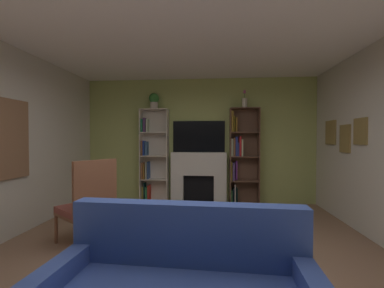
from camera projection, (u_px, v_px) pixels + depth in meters
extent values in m
plane|color=#8B6850|center=(182.00, 272.00, 2.71)|extent=(7.23, 7.23, 0.00)
cube|color=#AFBC69|center=(199.00, 141.00, 5.70)|extent=(5.18, 0.06, 2.75)
cube|color=olive|center=(360.00, 131.00, 3.80)|extent=(0.03, 0.33, 0.40)
cube|color=#6876AC|center=(360.00, 131.00, 3.80)|extent=(0.01, 0.27, 0.34)
cube|color=olive|center=(345.00, 139.00, 4.24)|extent=(0.03, 0.32, 0.46)
cube|color=tan|center=(344.00, 139.00, 4.24)|extent=(0.01, 0.26, 0.40)
cube|color=olive|center=(331.00, 133.00, 4.76)|extent=(0.03, 0.38, 0.45)
cube|color=teal|center=(330.00, 133.00, 4.76)|extent=(0.01, 0.32, 0.39)
cube|color=white|center=(182.00, 9.00, 2.64)|extent=(5.18, 6.14, 0.06)
cube|color=silver|center=(178.00, 189.00, 5.63)|extent=(0.27, 0.21, 0.62)
cube|color=silver|center=(220.00, 189.00, 5.55)|extent=(0.27, 0.21, 0.62)
cube|color=silver|center=(199.00, 164.00, 5.58)|extent=(1.21, 0.21, 0.50)
cube|color=black|center=(199.00, 188.00, 5.66)|extent=(0.67, 0.08, 0.62)
cube|color=#54594E|center=(198.00, 205.00, 5.35)|extent=(1.31, 0.30, 0.03)
cube|color=black|center=(199.00, 137.00, 5.64)|extent=(1.14, 0.06, 0.69)
cube|color=beige|center=(141.00, 156.00, 5.66)|extent=(0.02, 0.27, 2.07)
cube|color=beige|center=(168.00, 156.00, 5.60)|extent=(0.02, 0.27, 2.07)
cube|color=beige|center=(156.00, 156.00, 5.76)|extent=(0.62, 0.02, 2.07)
cube|color=beige|center=(154.00, 202.00, 5.65)|extent=(0.58, 0.27, 0.02)
cube|color=olive|center=(144.00, 194.00, 5.71)|extent=(0.04, 0.16, 0.32)
cube|color=black|center=(145.00, 192.00, 5.70)|extent=(0.02, 0.18, 0.42)
cube|color=#287547|center=(147.00, 194.00, 5.69)|extent=(0.04, 0.20, 0.32)
cube|color=#B12B21|center=(149.00, 193.00, 5.69)|extent=(0.04, 0.19, 0.36)
cube|color=beige|center=(154.00, 179.00, 5.64)|extent=(0.58, 0.27, 0.02)
cube|color=#915936|center=(143.00, 171.00, 5.66)|extent=(0.04, 0.23, 0.36)
cube|color=olive|center=(145.00, 171.00, 5.66)|extent=(0.02, 0.22, 0.33)
cube|color=beige|center=(147.00, 170.00, 5.67)|extent=(0.03, 0.19, 0.37)
cube|color=#2E4882|center=(149.00, 170.00, 5.66)|extent=(0.02, 0.22, 0.38)
cube|color=beige|center=(154.00, 156.00, 5.63)|extent=(0.58, 0.27, 0.02)
cube|color=brown|center=(143.00, 148.00, 5.66)|extent=(0.03, 0.21, 0.32)
cube|color=#203994|center=(144.00, 148.00, 5.67)|extent=(0.03, 0.19, 0.32)
cube|color=#32537D|center=(147.00, 148.00, 5.67)|extent=(0.04, 0.19, 0.31)
cube|color=beige|center=(154.00, 133.00, 5.62)|extent=(0.58, 0.27, 0.02)
cube|color=#206E47|center=(143.00, 126.00, 5.64)|extent=(0.04, 0.22, 0.28)
cube|color=#523663|center=(145.00, 125.00, 5.64)|extent=(0.04, 0.22, 0.31)
cube|color=beige|center=(148.00, 126.00, 5.65)|extent=(0.03, 0.19, 0.29)
cube|color=beige|center=(154.00, 109.00, 5.61)|extent=(0.58, 0.27, 0.02)
cube|color=brown|center=(230.00, 156.00, 5.47)|extent=(0.02, 0.31, 2.07)
cube|color=brown|center=(259.00, 157.00, 5.42)|extent=(0.02, 0.31, 2.07)
cube|color=brown|center=(244.00, 156.00, 5.59)|extent=(0.62, 0.02, 2.07)
cube|color=brown|center=(244.00, 204.00, 5.47)|extent=(0.58, 0.31, 0.02)
cube|color=#39773E|center=(231.00, 197.00, 5.50)|extent=(0.02, 0.25, 0.28)
cube|color=black|center=(233.00, 196.00, 5.53)|extent=(0.04, 0.18, 0.32)
cube|color=beige|center=(235.00, 194.00, 5.50)|extent=(0.02, 0.23, 0.41)
cube|color=black|center=(237.00, 196.00, 5.50)|extent=(0.02, 0.23, 0.33)
cube|color=brown|center=(244.00, 181.00, 5.45)|extent=(0.58, 0.31, 0.02)
cube|color=olive|center=(232.00, 171.00, 5.50)|extent=(0.02, 0.22, 0.39)
cube|color=#523E7C|center=(233.00, 171.00, 5.49)|extent=(0.04, 0.24, 0.38)
cube|color=#58246F|center=(236.00, 170.00, 5.51)|extent=(0.04, 0.18, 0.41)
cube|color=brown|center=(244.00, 157.00, 5.44)|extent=(0.58, 0.31, 0.02)
cube|color=beige|center=(232.00, 147.00, 5.48)|extent=(0.04, 0.24, 0.37)
cube|color=brown|center=(234.00, 147.00, 5.49)|extent=(0.03, 0.21, 0.38)
cube|color=#2C3A99|center=(236.00, 146.00, 5.49)|extent=(0.04, 0.20, 0.41)
cube|color=navy|center=(238.00, 149.00, 5.47)|extent=(0.02, 0.23, 0.29)
cube|color=red|center=(240.00, 146.00, 5.46)|extent=(0.04, 0.25, 0.42)
cube|color=beige|center=(242.00, 148.00, 5.45)|extent=(0.03, 0.25, 0.36)
cube|color=brown|center=(244.00, 132.00, 5.43)|extent=(0.58, 0.31, 0.02)
cube|color=olive|center=(232.00, 122.00, 5.46)|extent=(0.04, 0.25, 0.44)
cube|color=olive|center=(234.00, 124.00, 5.50)|extent=(0.02, 0.17, 0.34)
cube|color=#A67427|center=(236.00, 125.00, 5.47)|extent=(0.03, 0.21, 0.31)
cube|color=brown|center=(245.00, 108.00, 5.42)|extent=(0.58, 0.31, 0.02)
cylinder|color=beige|center=(154.00, 106.00, 5.59)|extent=(0.17, 0.17, 0.15)
sphere|color=#347C35|center=(154.00, 98.00, 5.59)|extent=(0.22, 0.22, 0.22)
cylinder|color=beige|center=(245.00, 103.00, 5.42)|extent=(0.11, 0.11, 0.21)
cylinder|color=#4C7F3F|center=(245.00, 95.00, 5.42)|extent=(0.01, 0.01, 0.16)
sphere|color=#D06395|center=(245.00, 91.00, 5.41)|extent=(0.04, 0.04, 0.04)
cylinder|color=#4C7F3F|center=(245.00, 95.00, 5.42)|extent=(0.01, 0.01, 0.14)
sphere|color=#D06395|center=(245.00, 92.00, 5.42)|extent=(0.06, 0.06, 0.06)
cylinder|color=#4C7F3F|center=(244.00, 96.00, 5.43)|extent=(0.01, 0.01, 0.12)
sphere|color=#D06395|center=(244.00, 93.00, 5.43)|extent=(0.04, 0.04, 0.04)
cube|color=#3953A3|center=(187.00, 234.00, 1.99)|extent=(1.82, 0.24, 0.48)
cylinder|color=brown|center=(76.00, 238.00, 3.10)|extent=(0.04, 0.04, 0.42)
cylinder|color=brown|center=(115.00, 226.00, 3.52)|extent=(0.04, 0.04, 0.42)
cylinder|color=brown|center=(56.00, 228.00, 3.45)|extent=(0.04, 0.04, 0.42)
cylinder|color=brown|center=(94.00, 218.00, 3.87)|extent=(0.04, 0.04, 0.42)
cube|color=#924741|center=(86.00, 209.00, 3.48)|extent=(0.83, 0.82, 0.08)
cube|color=brown|center=(86.00, 213.00, 3.48)|extent=(0.83, 0.82, 0.04)
cube|color=brown|center=(96.00, 188.00, 3.30)|extent=(0.38, 0.52, 0.72)
cube|color=brown|center=(191.00, 240.00, 2.47)|extent=(0.92, 0.47, 0.04)
cylinder|color=brown|center=(141.00, 273.00, 2.30)|extent=(0.05, 0.05, 0.42)
cylinder|color=brown|center=(238.00, 277.00, 2.23)|extent=(0.05, 0.05, 0.42)
cylinder|color=brown|center=(152.00, 252.00, 2.72)|extent=(0.05, 0.05, 0.42)
cylinder|color=brown|center=(234.00, 255.00, 2.65)|extent=(0.05, 0.05, 0.42)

